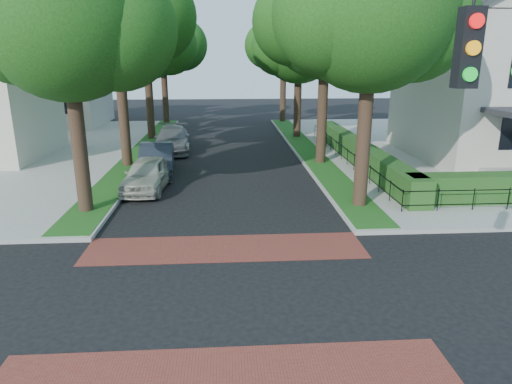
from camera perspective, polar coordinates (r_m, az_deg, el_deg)
ground at (r=12.08m, az=-3.79°, el=-13.06°), size 120.00×120.00×0.00m
sidewalk_ne at (r=35.81m, az=29.24°, el=4.88°), size 30.00×30.00×0.15m
crosswalk_far at (r=14.94m, az=-3.82°, el=-7.01°), size 9.00×2.20×0.01m
crosswalk_near at (r=9.42m, az=-3.75°, el=-22.63°), size 9.00×2.20×0.01m
grass_strip_ne at (r=30.64m, az=6.31°, el=5.43°), size 1.60×29.80×0.02m
grass_strip_nw at (r=30.67m, az=-14.06°, el=5.04°), size 1.60×29.80×0.02m
tree_right_near at (r=18.67m, az=14.42°, el=21.12°), size 7.75×6.67×10.66m
tree_right_mid at (r=26.44m, az=8.88°, el=20.66°), size 8.25×7.09×11.22m
tree_right_far at (r=35.19m, az=5.51°, el=17.90°), size 7.25×6.23×9.74m
tree_right_back at (r=44.12m, az=3.59°, el=18.08°), size 7.50×6.45×10.20m
tree_left_near at (r=18.63m, az=-22.20°, el=19.37°), size 7.50×6.45×10.20m
tree_left_mid at (r=26.45m, az=-16.85°, el=20.97°), size 8.00×6.88×11.48m
tree_left_far at (r=35.19m, az=-13.40°, el=17.89°), size 7.00×6.02×9.86m
tree_left_back at (r=44.12m, az=-11.47°, el=17.99°), size 7.75×6.66×10.44m
hedge_main_road at (r=27.13m, az=12.65°, el=4.97°), size 1.00×18.00×1.20m
fence_main_road at (r=26.95m, az=10.99°, el=4.67°), size 0.06×18.00×0.90m
house_left_far at (r=45.29m, az=-24.65°, el=13.82°), size 10.00×9.00×10.14m
parked_car_front at (r=21.74m, az=-13.43°, el=2.18°), size 2.14×4.60×1.53m
parked_car_middle at (r=24.69m, az=-12.30°, el=4.03°), size 2.15×5.04×1.62m
parked_car_rear at (r=30.65m, az=-10.40°, el=6.47°), size 2.59×5.63×1.60m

